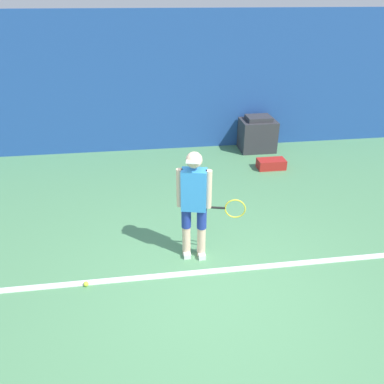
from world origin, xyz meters
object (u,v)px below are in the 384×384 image
Objects in this scene: tennis_player at (195,202)px; equipment_bag at (271,164)px; covered_chair at (257,134)px; tennis_ball at (86,284)px.

equipment_bag is at bearing 67.42° from tennis_player.
covered_chair is 1.18m from equipment_bag.
tennis_player is 1.93× the size of covered_chair.
covered_chair is (2.14, 4.01, -0.51)m from tennis_player.
tennis_ball is (-1.53, -0.46, -0.88)m from tennis_player.
equipment_bag is (2.14, 2.87, -0.81)m from tennis_player.
equipment_bag reaches higher than tennis_ball.
tennis_player is 4.57m from covered_chair.
equipment_bag is at bearing 42.21° from tennis_ball.
covered_chair reaches higher than equipment_bag.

